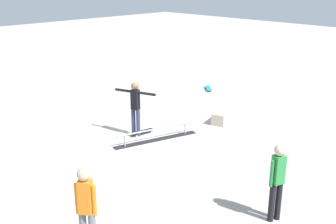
% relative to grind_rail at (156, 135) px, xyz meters
% --- Properties ---
extents(ground_plane, '(60.00, 60.00, 0.00)m').
position_rel_grind_rail_xyz_m(ground_plane, '(0.11, -0.01, -0.16)').
color(ground_plane, '#ADA89E').
extents(grind_rail, '(2.63, 0.98, 0.37)m').
position_rel_grind_rail_xyz_m(grind_rail, '(0.00, 0.00, 0.00)').
color(grind_rail, black).
rests_on(grind_rail, ground_plane).
extents(skate_ledge, '(1.69, 0.88, 0.39)m').
position_rel_grind_rail_xyz_m(skate_ledge, '(-2.94, 0.34, 0.03)').
color(skate_ledge, '#B2A893').
rests_on(skate_ledge, ground_plane).
extents(skater_main, '(0.51, 1.30, 1.68)m').
position_rel_grind_rail_xyz_m(skater_main, '(0.18, -0.70, 0.81)').
color(skater_main, '#2D3351').
rests_on(skater_main, ground_plane).
extents(skateboard_main, '(0.82, 0.35, 0.09)m').
position_rel_grind_rail_xyz_m(skateboard_main, '(-0.02, -0.65, -0.09)').
color(skateboard_main, black).
rests_on(skateboard_main, ground_plane).
extents(bystander_green_shirt, '(0.37, 0.25, 1.63)m').
position_rel_grind_rail_xyz_m(bystander_green_shirt, '(1.16, 4.67, 0.76)').
color(bystander_green_shirt, black).
rests_on(bystander_green_shirt, ground_plane).
extents(bystander_orange_shirt, '(0.29, 0.35, 1.68)m').
position_rel_grind_rail_xyz_m(bystander_orange_shirt, '(4.39, 2.95, 0.79)').
color(bystander_orange_shirt, slate).
rests_on(bystander_orange_shirt, ground_plane).
extents(loose_skateboard_teal, '(0.68, 0.73, 0.09)m').
position_rel_grind_rail_xyz_m(loose_skateboard_teal, '(-5.34, -2.43, -0.09)').
color(loose_skateboard_teal, teal).
rests_on(loose_skateboard_teal, ground_plane).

